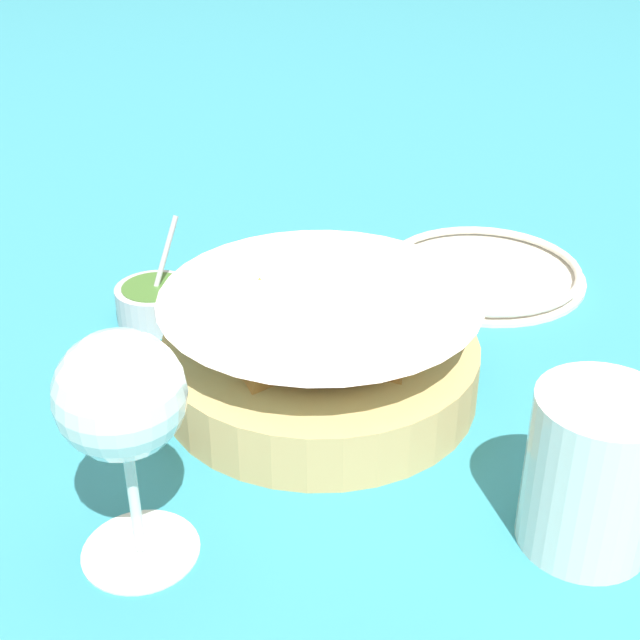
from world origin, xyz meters
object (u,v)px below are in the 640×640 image
(side_plate, at_px, (483,271))
(sauce_cup, at_px, (156,302))
(beer_mug, at_px, (593,476))
(food_basket, at_px, (319,351))
(wine_glass, at_px, (121,403))

(side_plate, bearing_deg, sauce_cup, 143.16)
(sauce_cup, height_order, side_plate, sauce_cup)
(beer_mug, relative_size, side_plate, 0.62)
(food_basket, height_order, wine_glass, wine_glass)
(wine_glass, height_order, side_plate, wine_glass)
(sauce_cup, height_order, beer_mug, beer_mug)
(wine_glass, bearing_deg, beer_mug, -49.32)
(wine_glass, bearing_deg, sauce_cup, 44.93)
(beer_mug, height_order, side_plate, beer_mug)
(food_basket, bearing_deg, side_plate, -1.19)
(sauce_cup, distance_m, wine_glass, 0.32)
(food_basket, distance_m, side_plate, 0.27)
(beer_mug, xyz_separation_m, side_plate, (0.29, 0.23, -0.04))
(food_basket, xyz_separation_m, sauce_cup, (-0.00, 0.19, -0.02))
(beer_mug, distance_m, side_plate, 0.38)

